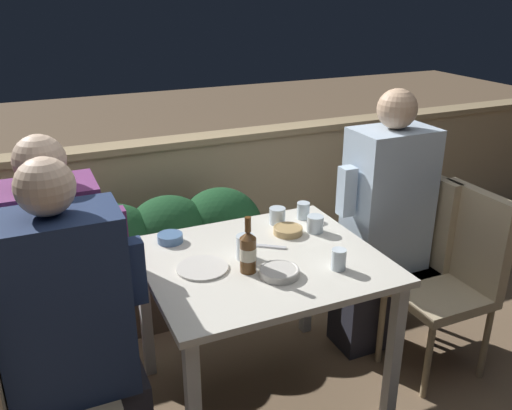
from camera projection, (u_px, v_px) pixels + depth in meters
ground_plane at (261, 394)px, 2.59m from camera, size 16.00×16.00×0.00m
parapet_wall at (178, 208)px, 3.52m from camera, size 9.00×0.18×0.93m
dining_table at (262, 277)px, 2.35m from camera, size 0.99×0.86×0.74m
planter_hedge at (170, 251)px, 3.09m from camera, size 1.12×0.47×0.73m
chair_left_near at (23, 378)px, 1.88m from camera, size 0.42×0.41×0.93m
person_navy_jumper at (77, 336)px, 1.91m from camera, size 0.50×0.26×1.33m
chair_left_far at (20, 329)px, 2.15m from camera, size 0.42×0.41×0.93m
person_purple_stripe at (68, 292)px, 2.18m from camera, size 0.47×0.26×1.32m
chair_right_near at (457, 266)px, 2.62m from camera, size 0.42×0.41×0.93m
chair_right_far at (409, 243)px, 2.87m from camera, size 0.42×0.41×0.93m
person_blue_shirt at (381, 224)px, 2.74m from camera, size 0.48×0.26×1.37m
beer_bottle at (248, 251)px, 2.17m from camera, size 0.07×0.07×0.24m
plate_0 at (202, 268)px, 2.22m from camera, size 0.21×0.21×0.01m
bowl_0 at (279, 272)px, 2.16m from camera, size 0.16×0.16×0.03m
bowl_1 at (170, 237)px, 2.45m from camera, size 0.11×0.11×0.04m
bowl_2 at (288, 230)px, 2.53m from camera, size 0.14×0.14×0.03m
glass_cup_0 at (303, 211)px, 2.69m from camera, size 0.06×0.06×0.08m
glass_cup_1 at (339, 259)px, 2.20m from camera, size 0.06×0.06×0.09m
glass_cup_2 at (315, 224)px, 2.54m from camera, size 0.08×0.08×0.08m
glass_cup_3 at (277, 216)px, 2.63m from camera, size 0.08×0.08×0.08m
glass_cup_4 at (245, 247)px, 2.29m from camera, size 0.08×0.08×0.11m
fork_0 at (267, 246)px, 2.40m from camera, size 0.15×0.12×0.01m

